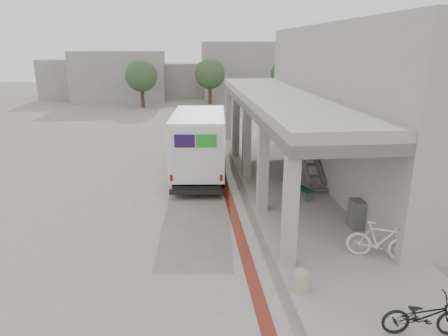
{
  "coord_description": "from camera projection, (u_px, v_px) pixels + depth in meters",
  "views": [
    {
      "loc": [
        -0.69,
        -13.42,
        6.09
      ],
      "look_at": [
        0.71,
        1.1,
        1.6
      ],
      "focal_mm": 32.0,
      "sensor_mm": 36.0,
      "label": 1
    }
  ],
  "objects": [
    {
      "name": "utility_cabinet",
      "position": [
        357.0,
        214.0,
        13.52
      ],
      "size": [
        0.45,
        0.6,
        0.99
      ],
      "primitive_type": "cube",
      "rotation": [
        0.0,
        0.0,
        0.01
      ],
      "color": "slate",
      "rests_on": "sidewalk"
    },
    {
      "name": "transit_building",
      "position": [
        348.0,
        106.0,
        18.53
      ],
      "size": [
        7.6,
        17.0,
        7.0
      ],
      "color": "gray",
      "rests_on": "ground"
    },
    {
      "name": "ground",
      "position": [
        208.0,
        219.0,
        14.62
      ],
      "size": [
        120.0,
        120.0,
        0.0
      ],
      "primitive_type": "plane",
      "color": "slate",
      "rests_on": "ground"
    },
    {
      "name": "tree_left",
      "position": [
        141.0,
        76.0,
        39.86
      ],
      "size": [
        3.2,
        3.2,
        4.8
      ],
      "color": "#38281C",
      "rests_on": "ground"
    },
    {
      "name": "sidewalk",
      "position": [
        314.0,
        213.0,
        14.97
      ],
      "size": [
        4.4,
        28.0,
        0.12
      ],
      "primitive_type": "cube",
      "color": "gray",
      "rests_on": "ground"
    },
    {
      "name": "bench",
      "position": [
        298.0,
        188.0,
        16.54
      ],
      "size": [
        0.95,
        1.85,
        0.43
      ],
      "rotation": [
        0.0,
        0.0,
        0.32
      ],
      "color": "slate",
      "rests_on": "sidewalk"
    },
    {
      "name": "tree_mid",
      "position": [
        210.0,
        74.0,
        42.4
      ],
      "size": [
        3.2,
        3.2,
        4.8
      ],
      "color": "#38281C",
      "rests_on": "ground"
    },
    {
      "name": "fedex_truck",
      "position": [
        200.0,
        141.0,
        19.33
      ],
      "size": [
        2.89,
        7.53,
        3.14
      ],
      "rotation": [
        0.0,
        0.0,
        -0.09
      ],
      "color": "black",
      "rests_on": "ground"
    },
    {
      "name": "bike_lane_stripe",
      "position": [
        229.0,
        198.0,
        16.61
      ],
      "size": [
        0.35,
        40.0,
        0.01
      ],
      "primitive_type": "cube",
      "color": "#5A1C12",
      "rests_on": "ground"
    },
    {
      "name": "distant_backdrop",
      "position": [
        166.0,
        75.0,
        47.7
      ],
      "size": [
        28.0,
        10.0,
        6.5
      ],
      "color": "gray",
      "rests_on": "ground"
    },
    {
      "name": "bicycle_cream",
      "position": [
        380.0,
        241.0,
        11.53
      ],
      "size": [
        1.93,
        1.26,
        1.13
      ],
      "primitive_type": "imported",
      "rotation": [
        0.0,
        0.0,
        1.14
      ],
      "color": "silver",
      "rests_on": "sidewalk"
    },
    {
      "name": "bollard_near",
      "position": [
        301.0,
        280.0,
        10.06
      ],
      "size": [
        0.42,
        0.42,
        0.63
      ],
      "color": "#9D9677",
      "rests_on": "sidewalk"
    },
    {
      "name": "bicycle_black",
      "position": [
        424.0,
        315.0,
        8.5
      ],
      "size": [
        1.83,
        0.82,
        0.93
      ],
      "primitive_type": "imported",
      "rotation": [
        0.0,
        0.0,
        1.45
      ],
      "color": "black",
      "rests_on": "sidewalk"
    },
    {
      "name": "tree_right",
      "position": [
        286.0,
        74.0,
        42.19
      ],
      "size": [
        3.2,
        3.2,
        4.8
      ],
      "color": "#38281C",
      "rests_on": "ground"
    },
    {
      "name": "bollard_far",
      "position": [
        288.0,
        181.0,
        17.29
      ],
      "size": [
        0.45,
        0.45,
        0.67
      ],
      "color": "gray",
      "rests_on": "sidewalk"
    }
  ]
}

